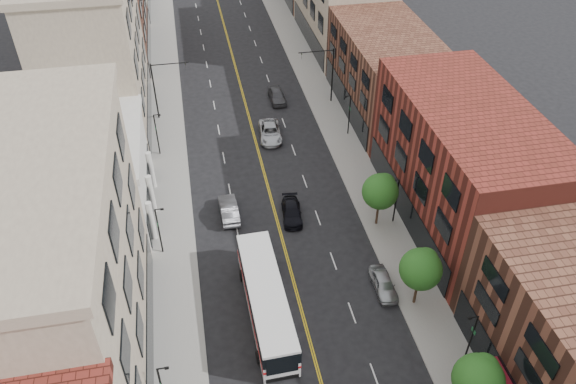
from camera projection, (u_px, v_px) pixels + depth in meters
sidewalk_left at (170, 179)px, 59.73m from camera, size 4.00×110.00×0.15m
sidewalk_right at (351, 158)px, 62.73m from camera, size 4.00×110.00×0.15m
bldg_l_tanoffice at (53, 284)px, 36.23m from camera, size 10.00×22.00×18.00m
bldg_l_white at (92, 180)px, 53.17m from camera, size 10.00×14.00×8.00m
bldg_l_far_a at (94, 55)px, 63.11m from camera, size 10.00×20.00×18.00m
bldg_l_far_b at (107, 5)px, 79.39m from camera, size 10.00×20.00×15.00m
bldg_r_mid at (462, 165)px, 51.64m from camera, size 10.00×22.00×12.00m
bldg_r_far_a at (387, 73)px, 68.39m from camera, size 10.00×20.00×10.00m
tree_r_1 at (479, 378)px, 36.37m from camera, size 3.40×3.40×5.59m
tree_r_2 at (422, 268)px, 44.05m from camera, size 3.40×3.40×5.59m
tree_r_3 at (381, 190)px, 51.72m from camera, size 3.40×3.40×5.59m
lamp_l_2 at (159, 228)px, 49.34m from camera, size 0.81×0.55×5.05m
lamp_l_3 at (157, 132)px, 61.63m from camera, size 0.81×0.55×5.05m
lamp_r_1 at (471, 336)px, 40.34m from camera, size 0.81×0.55×5.05m
lamp_r_2 at (396, 198)px, 52.62m from camera, size 0.81×0.55×5.05m
lamp_r_3 at (349, 113)px, 64.91m from camera, size 0.81×0.55×5.05m
signal_mast_left at (160, 84)px, 66.83m from camera, size 4.49×0.18×7.20m
signal_mast_right at (327, 69)px, 69.90m from camera, size 4.49×0.18×7.20m
city_bus at (266, 299)px, 44.42m from camera, size 3.29×12.79×3.27m
car_parked_far at (384, 284)px, 47.28m from camera, size 1.69×4.15×1.41m
car_lane_behind at (229, 209)px, 54.74m from camera, size 1.77×4.82×1.58m
car_lane_a at (292, 212)px, 54.64m from camera, size 2.29×4.68×1.31m
car_lane_b at (270, 132)px, 65.76m from camera, size 2.95×5.66×1.52m
car_lane_c at (277, 95)px, 72.58m from camera, size 1.96×4.68×1.58m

